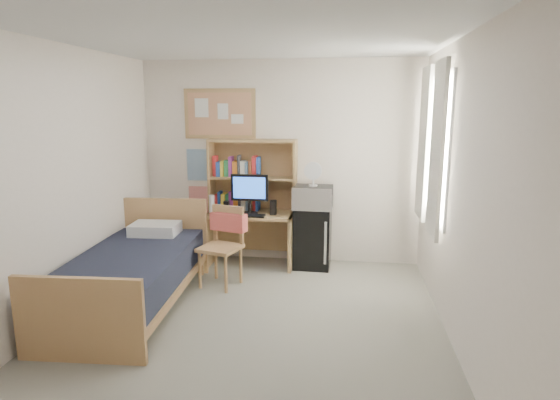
# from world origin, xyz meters

# --- Properties ---
(floor) EXTENTS (3.60, 4.20, 0.02)m
(floor) POSITION_xyz_m (0.00, 0.00, -0.01)
(floor) COLOR gray
(floor) RESTS_ON ground
(ceiling) EXTENTS (3.60, 4.20, 0.02)m
(ceiling) POSITION_xyz_m (0.00, 0.00, 2.60)
(ceiling) COLOR silver
(ceiling) RESTS_ON wall_back
(wall_back) EXTENTS (3.60, 0.04, 2.60)m
(wall_back) POSITION_xyz_m (0.00, 2.10, 1.30)
(wall_back) COLOR white
(wall_back) RESTS_ON floor
(wall_front) EXTENTS (3.60, 0.04, 2.60)m
(wall_front) POSITION_xyz_m (0.00, -2.10, 1.30)
(wall_front) COLOR white
(wall_front) RESTS_ON floor
(wall_left) EXTENTS (0.04, 4.20, 2.60)m
(wall_left) POSITION_xyz_m (-1.80, 0.00, 1.30)
(wall_left) COLOR white
(wall_left) RESTS_ON floor
(wall_right) EXTENTS (0.04, 4.20, 2.60)m
(wall_right) POSITION_xyz_m (1.80, 0.00, 1.30)
(wall_right) COLOR white
(wall_right) RESTS_ON floor
(window_unit) EXTENTS (0.10, 1.40, 1.70)m
(window_unit) POSITION_xyz_m (1.75, 1.20, 1.60)
(window_unit) COLOR white
(window_unit) RESTS_ON wall_right
(curtain_left) EXTENTS (0.04, 0.55, 1.70)m
(curtain_left) POSITION_xyz_m (1.72, 0.80, 1.60)
(curtain_left) COLOR white
(curtain_left) RESTS_ON wall_right
(curtain_right) EXTENTS (0.04, 0.55, 1.70)m
(curtain_right) POSITION_xyz_m (1.72, 1.60, 1.60)
(curtain_right) COLOR white
(curtain_right) RESTS_ON wall_right
(bulletin_board) EXTENTS (0.94, 0.03, 0.64)m
(bulletin_board) POSITION_xyz_m (-0.78, 2.08, 1.92)
(bulletin_board) COLOR tan
(bulletin_board) RESTS_ON wall_back
(poster_wave) EXTENTS (0.30, 0.01, 0.42)m
(poster_wave) POSITION_xyz_m (-1.10, 2.09, 1.25)
(poster_wave) COLOR #2863A0
(poster_wave) RESTS_ON wall_back
(poster_japan) EXTENTS (0.28, 0.01, 0.36)m
(poster_japan) POSITION_xyz_m (-1.10, 2.09, 0.78)
(poster_japan) COLOR red
(poster_japan) RESTS_ON wall_back
(desk) EXTENTS (1.10, 0.55, 0.69)m
(desk) POSITION_xyz_m (-0.33, 1.80, 0.34)
(desk) COLOR tan
(desk) RESTS_ON floor
(desk_chair) EXTENTS (0.56, 0.56, 0.91)m
(desk_chair) POSITION_xyz_m (-0.53, 1.03, 0.45)
(desk_chair) COLOR tan
(desk_chair) RESTS_ON floor
(mini_fridge) EXTENTS (0.47, 0.47, 0.77)m
(mini_fridge) POSITION_xyz_m (0.46, 1.84, 0.38)
(mini_fridge) COLOR black
(mini_fridge) RESTS_ON floor
(bed) EXTENTS (1.15, 2.11, 0.57)m
(bed) POSITION_xyz_m (-1.27, 0.33, 0.28)
(bed) COLOR black
(bed) RESTS_ON floor
(hutch) EXTENTS (1.13, 0.29, 0.92)m
(hutch) POSITION_xyz_m (-0.33, 1.95, 1.15)
(hutch) COLOR tan
(hutch) RESTS_ON desk
(monitor) EXTENTS (0.47, 0.04, 0.50)m
(monitor) POSITION_xyz_m (-0.33, 1.74, 0.93)
(monitor) COLOR black
(monitor) RESTS_ON desk
(keyboard) EXTENTS (0.43, 0.14, 0.02)m
(keyboard) POSITION_xyz_m (-0.33, 1.60, 0.70)
(keyboard) COLOR black
(keyboard) RESTS_ON desk
(speaker_left) EXTENTS (0.06, 0.06, 0.16)m
(speaker_left) POSITION_xyz_m (-0.63, 1.74, 0.76)
(speaker_left) COLOR black
(speaker_left) RESTS_ON desk
(speaker_right) EXTENTS (0.08, 0.08, 0.18)m
(speaker_right) POSITION_xyz_m (-0.03, 1.74, 0.78)
(speaker_right) COLOR black
(speaker_right) RESTS_ON desk
(water_bottle) EXTENTS (0.07, 0.07, 0.24)m
(water_bottle) POSITION_xyz_m (-0.81, 1.70, 0.80)
(water_bottle) COLOR silver
(water_bottle) RESTS_ON desk
(hoodie) EXTENTS (0.45, 0.25, 0.21)m
(hoodie) POSITION_xyz_m (-0.47, 1.23, 0.70)
(hoodie) COLOR #D45951
(hoodie) RESTS_ON desk_chair
(microwave) EXTENTS (0.49, 0.38, 0.28)m
(microwave) POSITION_xyz_m (0.46, 1.82, 0.91)
(microwave) COLOR silver
(microwave) RESTS_ON mini_fridge
(desk_fan) EXTENTS (0.22, 0.22, 0.27)m
(desk_fan) POSITION_xyz_m (0.46, 1.82, 1.18)
(desk_fan) COLOR silver
(desk_fan) RESTS_ON microwave
(pillow) EXTENTS (0.55, 0.40, 0.13)m
(pillow) POSITION_xyz_m (-1.31, 1.08, 0.63)
(pillow) COLOR silver
(pillow) RESTS_ON bed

